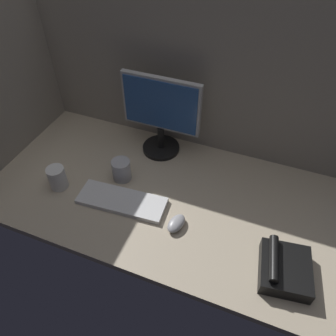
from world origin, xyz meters
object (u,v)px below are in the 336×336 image
at_px(mug_ceramic_white, 57,178).
at_px(mug_steel, 121,170).
at_px(keyboard, 122,201).
at_px(monitor, 161,113).
at_px(mouse, 176,223).
at_px(desk_phone, 284,268).

height_order(mug_ceramic_white, mug_steel, mug_ceramic_white).
relative_size(keyboard, mug_ceramic_white, 3.53).
distance_m(monitor, mouse, 0.51).
bearing_deg(mug_ceramic_white, mouse, -1.33).
relative_size(mug_ceramic_white, desk_phone, 0.49).
xyz_separation_m(mug_ceramic_white, mug_steel, (0.23, 0.14, -0.00)).
xyz_separation_m(monitor, desk_phone, (0.64, -0.46, -0.18)).
height_order(monitor, mouse, monitor).
xyz_separation_m(mouse, desk_phone, (0.41, -0.05, 0.01)).
height_order(mouse, mug_ceramic_white, mug_ceramic_white).
distance_m(monitor, desk_phone, 0.81).
bearing_deg(mug_steel, keyboard, -63.73).
relative_size(mouse, desk_phone, 0.45).
relative_size(monitor, desk_phone, 1.82).
bearing_deg(mug_steel, mug_ceramic_white, -148.21).
relative_size(mug_ceramic_white, mug_steel, 1.06).
xyz_separation_m(monitor, keyboard, (-0.02, -0.38, -0.20)).
bearing_deg(mug_ceramic_white, mug_steel, 31.79).
distance_m(mug_steel, desk_phone, 0.76).
relative_size(mouse, mug_ceramic_white, 0.92).
bearing_deg(keyboard, monitor, 82.06).
relative_size(keyboard, mug_steel, 3.74).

